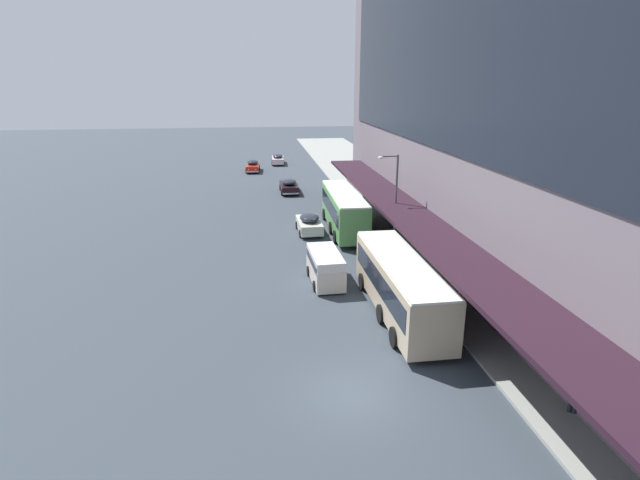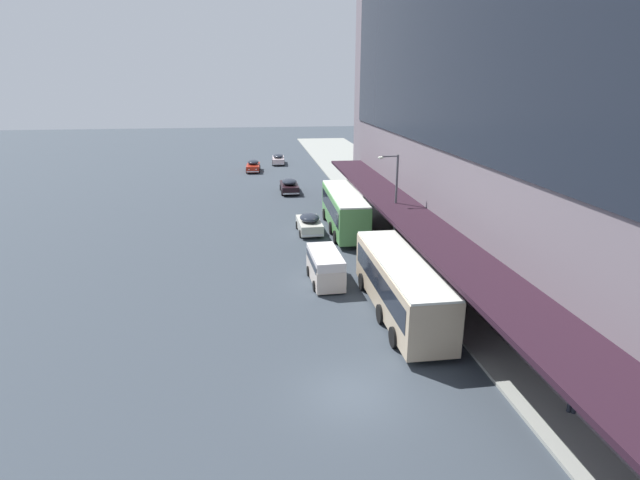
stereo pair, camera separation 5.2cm
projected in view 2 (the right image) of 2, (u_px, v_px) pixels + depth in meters
name	position (u px, v px, depth m)	size (l,w,h in m)	color
ground	(352.00, 394.00, 20.05)	(240.00, 240.00, 0.00)	#323A42
sidewalk_kerb	(603.00, 372.00, 21.43)	(10.00, 180.00, 0.15)	gray
transit_bus_kerbside_front	(400.00, 283.00, 26.34)	(2.77, 10.64, 3.14)	tan
transit_bus_kerbside_rear	(344.00, 209.00, 41.29)	(2.81, 10.65, 3.27)	#53944D
sedan_oncoming_front	(278.00, 159.00, 74.55)	(2.01, 4.81, 1.54)	beige
sedan_second_near	(253.00, 166.00, 68.59)	(2.02, 4.63, 1.57)	#A82516
sedan_second_mid	(289.00, 186.00, 55.67)	(1.99, 4.73, 1.59)	black
sedan_trailing_mid	(309.00, 223.00, 41.02)	(2.00, 4.28, 1.64)	beige
vw_van	(325.00, 265.00, 30.97)	(2.02, 4.61, 1.96)	beige
pedestrian_at_kerb	(575.00, 389.00, 18.42)	(0.50, 0.44, 1.86)	#252A35
street_lamp	(394.00, 197.00, 35.05)	(1.50, 0.28, 7.01)	#4C4C51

